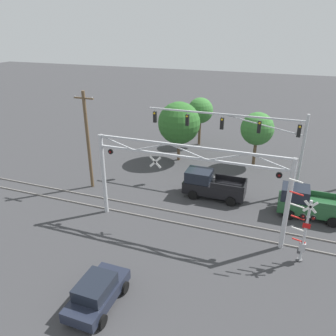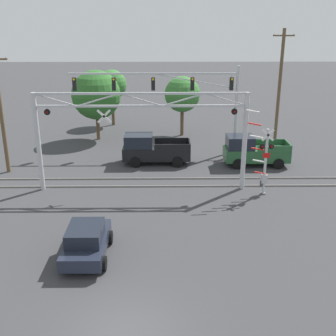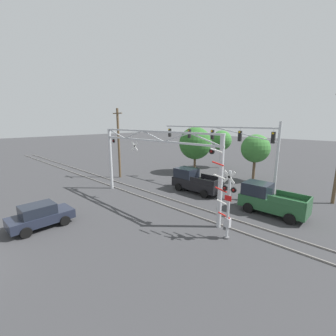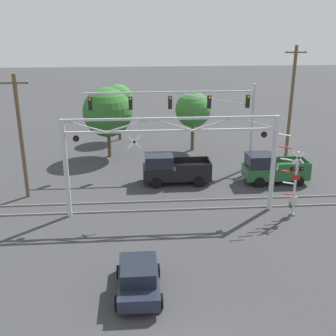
{
  "view_description": "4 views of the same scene",
  "coord_description": "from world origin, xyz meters",
  "px_view_note": "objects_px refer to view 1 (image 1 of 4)",
  "views": [
    {
      "loc": [
        5.66,
        -5.65,
        13.51
      ],
      "look_at": [
        -1.86,
        14.8,
        3.92
      ],
      "focal_mm": 35.0,
      "sensor_mm": 36.0,
      "label": 1
    },
    {
      "loc": [
        1.36,
        -12.13,
        10.57
      ],
      "look_at": [
        1.66,
        12.59,
        1.77
      ],
      "focal_mm": 45.0,
      "sensor_mm": 36.0,
      "label": 2
    },
    {
      "loc": [
        13.84,
        0.87,
        7.1
      ],
      "look_at": [
        -0.84,
        16.29,
        2.63
      ],
      "focal_mm": 24.0,
      "sensor_mm": 36.0,
      "label": 3
    },
    {
      "loc": [
        -2.15,
        -11.28,
        12.03
      ],
      "look_at": [
        -0.28,
        12.79,
        3.36
      ],
      "focal_mm": 45.0,
      "sensor_mm": 36.0,
      "label": 4
    }
  ],
  "objects_px": {
    "crossing_gantry": "(187,176)",
    "pickup_truck_following": "(308,203)",
    "pickup_truck_lead": "(211,185)",
    "sedan_waiting": "(97,292)",
    "background_tree_far_right_verge": "(179,123)",
    "crossing_signal_mast": "(303,232)",
    "background_tree_far_left_verge": "(200,111)",
    "traffic_signal_span": "(251,133)",
    "utility_pole_left": "(88,140)",
    "background_tree_beyond_span": "(257,129)"
  },
  "relations": [
    {
      "from": "crossing_gantry",
      "to": "pickup_truck_following",
      "type": "xyz_separation_m",
      "value": [
        8.15,
        4.74,
        -3.02
      ]
    },
    {
      "from": "pickup_truck_lead",
      "to": "sedan_waiting",
      "type": "bearing_deg",
      "value": -101.5
    },
    {
      "from": "background_tree_far_right_verge",
      "to": "crossing_signal_mast",
      "type": "bearing_deg",
      "value": -46.98
    },
    {
      "from": "pickup_truck_lead",
      "to": "sedan_waiting",
      "type": "xyz_separation_m",
      "value": [
        -2.76,
        -13.57,
        -0.28
      ]
    },
    {
      "from": "crossing_gantry",
      "to": "pickup_truck_lead",
      "type": "relative_size",
      "value": 2.61
    },
    {
      "from": "background_tree_far_left_verge",
      "to": "traffic_signal_span",
      "type": "bearing_deg",
      "value": -53.96
    },
    {
      "from": "background_tree_far_left_verge",
      "to": "background_tree_far_right_verge",
      "type": "height_order",
      "value": "background_tree_far_right_verge"
    },
    {
      "from": "crossing_signal_mast",
      "to": "sedan_waiting",
      "type": "height_order",
      "value": "crossing_signal_mast"
    },
    {
      "from": "crossing_gantry",
      "to": "utility_pole_left",
      "type": "height_order",
      "value": "utility_pole_left"
    },
    {
      "from": "sedan_waiting",
      "to": "crossing_gantry",
      "type": "bearing_deg",
      "value": 75.13
    },
    {
      "from": "crossing_gantry",
      "to": "background_tree_far_left_verge",
      "type": "distance_m",
      "value": 18.17
    },
    {
      "from": "pickup_truck_following",
      "to": "crossing_signal_mast",
      "type": "bearing_deg",
      "value": -95.08
    },
    {
      "from": "background_tree_beyond_span",
      "to": "utility_pole_left",
      "type": "bearing_deg",
      "value": -142.36
    },
    {
      "from": "utility_pole_left",
      "to": "background_tree_far_right_verge",
      "type": "distance_m",
      "value": 10.24
    },
    {
      "from": "traffic_signal_span",
      "to": "sedan_waiting",
      "type": "xyz_separation_m",
      "value": [
        -5.35,
        -16.51,
        -4.29
      ]
    },
    {
      "from": "traffic_signal_span",
      "to": "utility_pole_left",
      "type": "relative_size",
      "value": 1.58
    },
    {
      "from": "traffic_signal_span",
      "to": "background_tree_far_left_verge",
      "type": "relative_size",
      "value": 2.39
    },
    {
      "from": "crossing_signal_mast",
      "to": "background_tree_far_left_verge",
      "type": "xyz_separation_m",
      "value": [
        -11.49,
        18.75,
        2.07
      ]
    },
    {
      "from": "pickup_truck_following",
      "to": "background_tree_far_right_verge",
      "type": "xyz_separation_m",
      "value": [
        -12.77,
        7.4,
        3.01
      ]
    },
    {
      "from": "utility_pole_left",
      "to": "background_tree_far_left_verge",
      "type": "bearing_deg",
      "value": 67.06
    },
    {
      "from": "crossing_signal_mast",
      "to": "pickup_truck_following",
      "type": "relative_size",
      "value": 1.13
    },
    {
      "from": "crossing_gantry",
      "to": "background_tree_beyond_span",
      "type": "xyz_separation_m",
      "value": [
        3.18,
        13.5,
        -0.2
      ]
    },
    {
      "from": "pickup_truck_following",
      "to": "background_tree_far_left_verge",
      "type": "distance_m",
      "value": 17.97
    },
    {
      "from": "crossing_signal_mast",
      "to": "utility_pole_left",
      "type": "xyz_separation_m",
      "value": [
        -17.57,
        4.39,
        2.34
      ]
    },
    {
      "from": "crossing_signal_mast",
      "to": "sedan_waiting",
      "type": "distance_m",
      "value": 12.37
    },
    {
      "from": "background_tree_far_left_verge",
      "to": "background_tree_far_right_verge",
      "type": "distance_m",
      "value": 5.66
    },
    {
      "from": "background_tree_beyond_span",
      "to": "background_tree_far_left_verge",
      "type": "relative_size",
      "value": 0.98
    },
    {
      "from": "traffic_signal_span",
      "to": "background_tree_beyond_span",
      "type": "relative_size",
      "value": 2.44
    },
    {
      "from": "crossing_signal_mast",
      "to": "pickup_truck_lead",
      "type": "height_order",
      "value": "crossing_signal_mast"
    },
    {
      "from": "traffic_signal_span",
      "to": "background_tree_far_left_verge",
      "type": "distance_m",
      "value": 11.91
    },
    {
      "from": "utility_pole_left",
      "to": "crossing_signal_mast",
      "type": "bearing_deg",
      "value": -14.01
    },
    {
      "from": "pickup_truck_following",
      "to": "sedan_waiting",
      "type": "xyz_separation_m",
      "value": [
        -10.37,
        -13.1,
        -0.28
      ]
    },
    {
      "from": "pickup_truck_lead",
      "to": "crossing_gantry",
      "type": "bearing_deg",
      "value": -95.92
    },
    {
      "from": "traffic_signal_span",
      "to": "pickup_truck_lead",
      "type": "distance_m",
      "value": 5.61
    },
    {
      "from": "pickup_truck_lead",
      "to": "background_tree_far_right_verge",
      "type": "height_order",
      "value": "background_tree_far_right_verge"
    },
    {
      "from": "traffic_signal_span",
      "to": "background_tree_far_right_verge",
      "type": "distance_m",
      "value": 8.78
    },
    {
      "from": "sedan_waiting",
      "to": "background_tree_far_right_verge",
      "type": "bearing_deg",
      "value": 96.7
    },
    {
      "from": "background_tree_beyond_span",
      "to": "crossing_gantry",
      "type": "bearing_deg",
      "value": -103.24
    },
    {
      "from": "crossing_gantry",
      "to": "pickup_truck_following",
      "type": "height_order",
      "value": "crossing_gantry"
    },
    {
      "from": "pickup_truck_following",
      "to": "sedan_waiting",
      "type": "height_order",
      "value": "pickup_truck_following"
    },
    {
      "from": "pickup_truck_following",
      "to": "sedan_waiting",
      "type": "relative_size",
      "value": 1.23
    },
    {
      "from": "pickup_truck_following",
      "to": "background_tree_far_left_verge",
      "type": "height_order",
      "value": "background_tree_far_left_verge"
    },
    {
      "from": "traffic_signal_span",
      "to": "pickup_truck_following",
      "type": "xyz_separation_m",
      "value": [
        5.02,
        -3.41,
        -4.01
      ]
    },
    {
      "from": "traffic_signal_span",
      "to": "utility_pole_left",
      "type": "height_order",
      "value": "utility_pole_left"
    },
    {
      "from": "utility_pole_left",
      "to": "background_tree_far_right_verge",
      "type": "relative_size",
      "value": 1.36
    },
    {
      "from": "crossing_signal_mast",
      "to": "background_tree_far_right_verge",
      "type": "height_order",
      "value": "background_tree_far_right_verge"
    },
    {
      "from": "crossing_signal_mast",
      "to": "background_tree_far_left_verge",
      "type": "bearing_deg",
      "value": 121.51
    },
    {
      "from": "background_tree_far_left_verge",
      "to": "crossing_gantry",
      "type": "bearing_deg",
      "value": -77.75
    },
    {
      "from": "pickup_truck_lead",
      "to": "pickup_truck_following",
      "type": "bearing_deg",
      "value": -3.5
    },
    {
      "from": "pickup_truck_following",
      "to": "background_tree_beyond_span",
      "type": "xyz_separation_m",
      "value": [
        -4.97,
        8.76,
        2.81
      ]
    }
  ]
}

